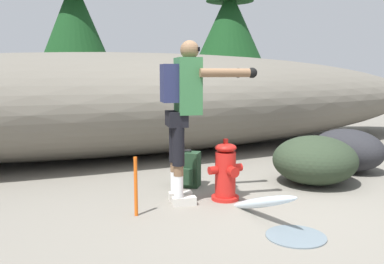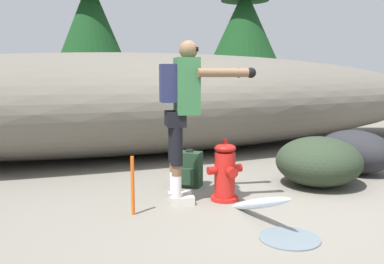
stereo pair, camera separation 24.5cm
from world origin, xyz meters
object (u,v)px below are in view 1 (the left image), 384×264
fire_hydrant (226,172)px  spare_backpack (187,170)px  boulder_mid (315,160)px  utility_worker (186,101)px  survey_stake (136,187)px  boulder_large (347,150)px

fire_hydrant → spare_backpack: 0.71m
spare_backpack → boulder_mid: (1.53, -0.60, 0.09)m
utility_worker → spare_backpack: 1.12m
utility_worker → boulder_mid: (1.83, -0.01, -0.81)m
fire_hydrant → boulder_mid: fire_hydrant is taller
fire_hydrant → survey_stake: size_ratio=1.16×
fire_hydrant → boulder_mid: (1.39, 0.09, -0.00)m
fire_hydrant → spare_backpack: (-0.15, 0.69, -0.10)m
utility_worker → spare_backpack: utility_worker is taller
boulder_mid → survey_stake: (-2.46, -0.17, -0.01)m
utility_worker → boulder_mid: size_ratio=1.61×
utility_worker → fire_hydrant: bearing=-0.6°
spare_backpack → boulder_large: size_ratio=0.44×
boulder_mid → utility_worker: bearing=179.7°
spare_backpack → boulder_mid: size_ratio=0.43×
utility_worker → survey_stake: size_ratio=2.93×
utility_worker → survey_stake: bearing=-151.3°
fire_hydrant → survey_stake: fire_hydrant is taller
fire_hydrant → utility_worker: utility_worker is taller
utility_worker → spare_backpack: bearing=76.3°
spare_backpack → boulder_large: 2.46m
fire_hydrant → survey_stake: 1.08m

